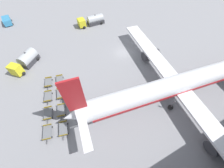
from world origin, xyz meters
TOP-DOWN VIEW (x-y plane):
  - ground_plane at (0.00, 0.00)m, footprint 500.00×500.00m
  - airplane at (16.37, 3.80)m, footprint 43.72×45.80m
  - fuel_tanker_primary at (-16.95, -1.72)m, footprint 3.49×8.38m
  - fuel_tanker_secondary at (-6.52, -22.99)m, footprint 6.90×6.91m
  - service_van at (-29.72, -26.47)m, footprint 4.56×2.90m
  - baggage_dolly_row_near_col_a at (1.76, -19.69)m, footprint 3.29×1.99m
  - baggage_dolly_row_near_col_b at (5.42, -20.48)m, footprint 3.29×1.97m
  - baggage_dolly_row_near_col_c at (9.17, -21.23)m, footprint 3.29×1.94m
  - baggage_dolly_row_near_col_d at (12.67, -22.03)m, footprint 3.29×1.94m
  - baggage_dolly_row_mid_a_col_a at (2.24, -17.32)m, footprint 3.29×1.87m
  - baggage_dolly_row_mid_a_col_b at (5.86, -18.05)m, footprint 3.29×1.86m
  - baggage_dolly_row_mid_a_col_c at (9.70, -18.88)m, footprint 3.29×1.97m
  - baggage_dolly_row_mid_a_col_d at (13.31, -19.44)m, footprint 3.29×1.94m
  - stand_guidance_stripe at (15.17, -6.09)m, footprint 3.73×24.79m

SIDE VIEW (x-z plane):
  - ground_plane at x=0.00m, z-range 0.00..0.00m
  - stand_guidance_stripe at x=15.17m, z-range 0.00..0.01m
  - baggage_dolly_row_near_col_a at x=1.76m, z-range 0.00..0.92m
  - baggage_dolly_row_near_col_b at x=5.42m, z-range 0.00..0.92m
  - baggage_dolly_row_near_col_c at x=9.17m, z-range 0.00..0.92m
  - baggage_dolly_row_near_col_d at x=12.67m, z-range 0.00..0.92m
  - baggage_dolly_row_mid_a_col_a at x=2.24m, z-range 0.00..0.92m
  - baggage_dolly_row_mid_a_col_b at x=5.86m, z-range 0.00..0.92m
  - baggage_dolly_row_mid_a_col_c at x=9.70m, z-range 0.00..0.92m
  - baggage_dolly_row_mid_a_col_d at x=13.31m, z-range 0.00..0.92m
  - service_van at x=-29.72m, z-range 0.10..2.02m
  - fuel_tanker_primary at x=-16.95m, z-range -0.26..2.72m
  - fuel_tanker_secondary at x=-6.52m, z-range -0.24..3.04m
  - airplane at x=16.37m, z-range -2.56..9.62m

